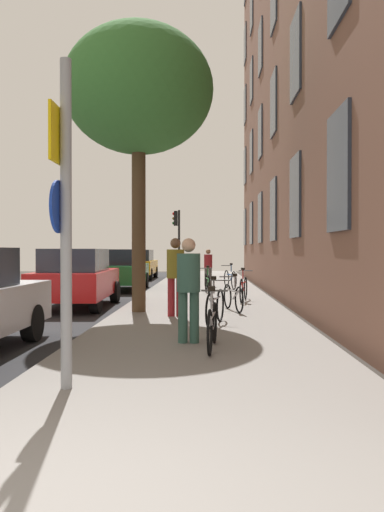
# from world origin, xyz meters

# --- Properties ---
(ground_plane) EXTENTS (41.80, 41.80, 0.00)m
(ground_plane) POSITION_xyz_m (-2.40, 15.00, 0.00)
(ground_plane) COLOR #332D28
(road_asphalt) EXTENTS (7.00, 38.00, 0.01)m
(road_asphalt) POSITION_xyz_m (-4.50, 15.00, 0.01)
(road_asphalt) COLOR #232326
(road_asphalt) RESTS_ON ground
(sidewalk) EXTENTS (4.20, 38.00, 0.12)m
(sidewalk) POSITION_xyz_m (1.10, 15.00, 0.06)
(sidewalk) COLOR gray
(sidewalk) RESTS_ON ground
(building_facade) EXTENTS (0.56, 27.00, 18.65)m
(building_facade) POSITION_xyz_m (3.69, 14.50, 9.34)
(building_facade) COLOR brown
(building_facade) RESTS_ON ground
(sign_post) EXTENTS (0.16, 0.60, 3.49)m
(sign_post) POSITION_xyz_m (-0.32, 2.82, 2.03)
(sign_post) COLOR gray
(sign_post) RESTS_ON sidewalk
(traffic_light) EXTENTS (0.43, 0.24, 3.67)m
(traffic_light) POSITION_xyz_m (-0.41, 25.02, 2.63)
(traffic_light) COLOR black
(traffic_light) RESTS_ON sidewalk
(tree_near) EXTENTS (3.58, 3.58, 6.84)m
(tree_near) POSITION_xyz_m (-0.44, 9.62, 5.39)
(tree_near) COLOR #4C3823
(tree_near) RESTS_ON sidewalk
(bicycle_0) EXTENTS (0.42, 1.61, 0.94)m
(bicycle_0) POSITION_xyz_m (1.28, 4.99, 0.49)
(bicycle_0) COLOR black
(bicycle_0) RESTS_ON sidewalk
(bicycle_1) EXTENTS (0.52, 1.64, 0.97)m
(bicycle_1) POSITION_xyz_m (1.36, 7.39, 0.50)
(bicycle_1) COLOR black
(bicycle_1) RESTS_ON sidewalk
(bicycle_2) EXTENTS (0.53, 1.55, 0.92)m
(bicycle_2) POSITION_xyz_m (1.84, 9.79, 0.47)
(bicycle_2) COLOR black
(bicycle_2) RESTS_ON sidewalk
(bicycle_3) EXTENTS (0.49, 1.74, 0.97)m
(bicycle_3) POSITION_xyz_m (2.26, 12.19, 0.50)
(bicycle_3) COLOR black
(bicycle_3) RESTS_ON sidewalk
(bicycle_4) EXTENTS (0.42, 1.74, 0.96)m
(bicycle_4) POSITION_xyz_m (1.22, 14.59, 0.50)
(bicycle_4) COLOR black
(bicycle_4) RESTS_ON sidewalk
(bicycle_5) EXTENTS (0.53, 1.74, 0.98)m
(bicycle_5) POSITION_xyz_m (2.10, 16.99, 0.51)
(bicycle_5) COLOR black
(bicycle_5) RESTS_ON sidewalk
(pedestrian_0) EXTENTS (0.50, 0.50, 1.66)m
(pedestrian_0) POSITION_xyz_m (0.91, 5.51, 1.07)
(pedestrian_0) COLOR #33594C
(pedestrian_0) RESTS_ON sidewalk
(pedestrian_1) EXTENTS (0.44, 0.44, 1.74)m
(pedestrian_1) POSITION_xyz_m (0.50, 8.76, 1.12)
(pedestrian_1) COLOR maroon
(pedestrian_1) RESTS_ON sidewalk
(pedestrian_2) EXTENTS (0.44, 0.44, 1.52)m
(pedestrian_2) POSITION_xyz_m (1.26, 18.59, 0.99)
(pedestrian_2) COLOR #4C4742
(pedestrian_2) RESTS_ON sidewalk
(car_1) EXTENTS (1.95, 4.27, 1.62)m
(car_1) POSITION_xyz_m (-2.39, 11.38, 0.84)
(car_1) COLOR red
(car_1) RESTS_ON road_asphalt
(car_2) EXTENTS (1.86, 4.36, 1.62)m
(car_2) POSITION_xyz_m (-2.23, 17.48, 0.84)
(car_2) COLOR #19662D
(car_2) RESTS_ON road_asphalt
(car_3) EXTENTS (1.88, 4.37, 1.62)m
(car_3) POSITION_xyz_m (-2.62, 25.45, 0.84)
(car_3) COLOR orange
(car_3) RESTS_ON road_asphalt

